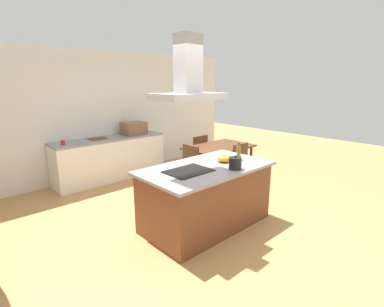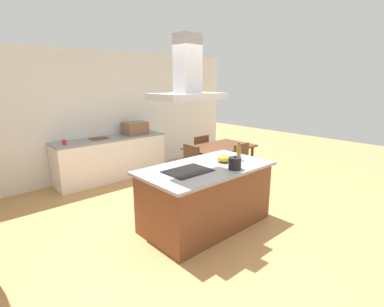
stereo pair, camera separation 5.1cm
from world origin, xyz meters
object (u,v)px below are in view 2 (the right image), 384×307
tea_kettle (235,163)px  chair_at_left_end (187,166)px  cooktop (188,171)px  olive_oil_bottle (239,153)px  cutting_board (99,138)px  countertop_microwave (135,128)px  range_hood (188,79)px  mixing_bowl (224,158)px  coffee_mug_red (64,142)px  chair_facing_back_wall (198,152)px  chair_facing_island (245,164)px  dining_table (220,150)px

tea_kettle → chair_at_left_end: bearing=72.5°
cooktop → chair_at_left_end: bearing=49.2°
olive_oil_bottle → cutting_board: size_ratio=0.77×
countertop_microwave → chair_at_left_end: countertop_microwave is taller
range_hood → chair_at_left_end: bearing=49.2°
mixing_bowl → range_hood: size_ratio=0.23×
coffee_mug_red → chair_facing_back_wall: coffee_mug_red is taller
countertop_microwave → chair_facing_back_wall: (1.01, -1.01, -0.53)m
chair_at_left_end → cutting_board: bearing=118.6°
coffee_mug_red → chair_facing_island: coffee_mug_red is taller
countertop_microwave → chair_facing_island: 2.60m
cutting_board → tea_kettle: bearing=-82.1°
mixing_bowl → chair_at_left_end: size_ratio=0.23×
olive_oil_bottle → chair_facing_back_wall: bearing=63.0°
dining_table → chair_facing_island: bearing=-90.0°
dining_table → countertop_microwave: bearing=121.0°
olive_oil_bottle → countertop_microwave: countertop_microwave is taller
cutting_board → chair_facing_back_wall: cutting_board is taller
dining_table → chair_at_left_end: chair_at_left_end is taller
chair_at_left_end → range_hood: range_hood is taller
cutting_board → chair_at_left_end: (0.94, -1.73, -0.40)m
mixing_bowl → chair_facing_island: 1.44m
range_hood → coffee_mug_red: bearing=102.5°
coffee_mug_red → dining_table: coffee_mug_red is taller
coffee_mug_red → dining_table: (2.58, -1.64, -0.28)m
cooktop → dining_table: cooktop is taller
mixing_bowl → dining_table: mixing_bowl is taller
countertop_microwave → tea_kettle: bearing=-97.0°
tea_kettle → range_hood: range_hood is taller
dining_table → range_hood: bearing=-148.3°
coffee_mug_red → chair_at_left_end: size_ratio=0.10×
chair_facing_island → chair_at_left_end: 1.13m
tea_kettle → countertop_microwave: bearing=83.0°
dining_table → chair_facing_back_wall: size_ratio=1.57×
coffee_mug_red → range_hood: bearing=-77.5°
olive_oil_bottle → coffee_mug_red: olive_oil_bottle is taller
olive_oil_bottle → cooktop: bearing=175.0°
chair_facing_island → range_hood: bearing=-164.6°
chair_facing_back_wall → chair_at_left_end: 1.13m
mixing_bowl → dining_table: bearing=44.2°
cooktop → mixing_bowl: (0.70, -0.01, 0.05)m
chair_facing_island → range_hood: 2.58m
olive_oil_bottle → tea_kettle: bearing=-146.9°
chair_facing_back_wall → chair_facing_island: 1.33m
coffee_mug_red → cutting_board: 0.73m
cooktop → coffee_mug_red: coffee_mug_red is taller
dining_table → olive_oil_bottle: bearing=-127.7°
mixing_bowl → cooktop: bearing=179.2°
dining_table → cooktop: bearing=-148.3°
cooktop → olive_oil_bottle: bearing=-5.0°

